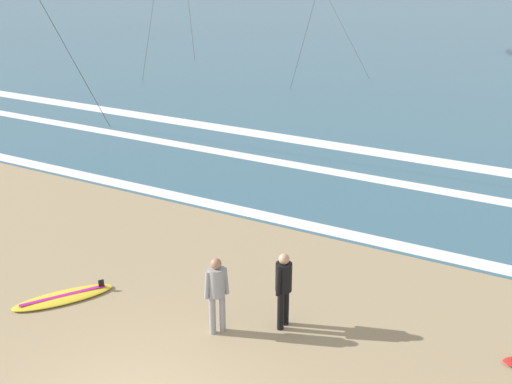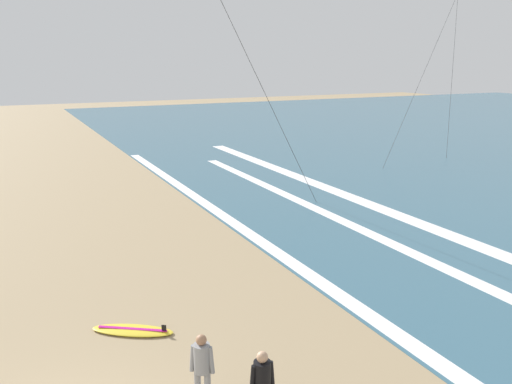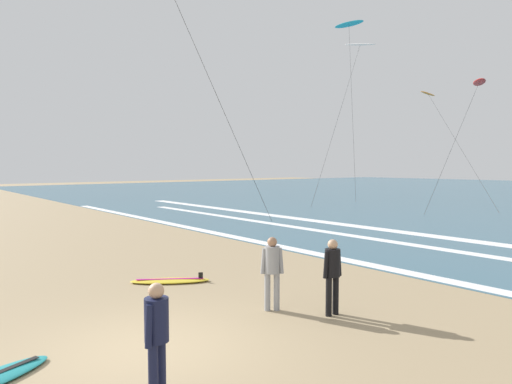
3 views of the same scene
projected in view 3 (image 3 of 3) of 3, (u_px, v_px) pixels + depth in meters
The scene contains 10 objects.
ground_plane at pixel (149, 350), 7.65m from camera, with size 160.00×160.00×0.00m, color #9E8763.
wave_foam_shoreline at pixel (381, 267), 13.87m from camera, with size 54.53×0.55×0.01m, color white.
surfer_left_far at pixel (332, 270), 9.40m from camera, with size 0.32×0.51×1.60m.
surfer_right_near at pixel (157, 331), 5.93m from camera, with size 0.35×0.48×1.60m.
surfer_foreground_main at pixel (272, 267), 9.71m from camera, with size 0.38×0.46×1.60m.
surfboard_foreground_flat at pixel (170, 281), 12.11m from camera, with size 1.66×2.08×0.25m.
kite_red_high_right at pixel (479, 83), 37.33m from camera, with size 3.36×13.15×10.27m.
kite_orange_mid_center at pixel (428, 94), 41.86m from camera, with size 10.69×9.75×10.05m.
kite_white_far_left at pixel (360, 45), 47.09m from camera, with size 7.97×15.57×16.06m.
kite_cyan_distant_high at pixel (349, 25), 44.11m from camera, with size 6.21×4.96×17.20m.
Camera 3 is at (6.95, -3.31, 3.13)m, focal length 31.67 mm.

